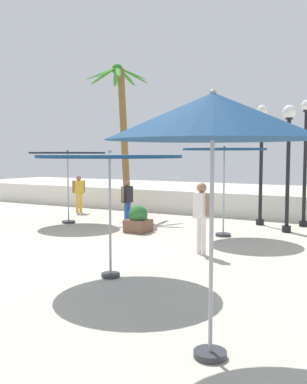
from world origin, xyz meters
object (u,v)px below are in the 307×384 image
patio_umbrella_2 (224,154)px  patio_umbrella_0 (213,118)px  guest_1 (201,211)px  lamp_post_1 (288,148)px  patio_umbrella_1 (110,160)px  lamp_post_0 (305,150)px  palm_tree_1 (122,120)px  guest_2 (79,190)px  lamp_post_2 (261,154)px  guest_0 (127,198)px  planter (138,220)px  patio_umbrella_4 (68,156)px

patio_umbrella_2 → patio_umbrella_0: bearing=-70.3°
guest_1 → patio_umbrella_2: bearing=99.2°
lamp_post_1 → patio_umbrella_1: bearing=-104.7°
lamp_post_0 → guest_1: (-1.30, -5.61, -1.49)m
palm_tree_1 → guest_2: palm_tree_1 is taller
patio_umbrella_2 → guest_2: 7.63m
guest_2 → patio_umbrella_0: bearing=-44.6°
patio_umbrella_2 → palm_tree_1: (-5.41, 2.73, 1.38)m
patio_umbrella_0 → patio_umbrella_2: 8.19m
patio_umbrella_2 → lamp_post_0: 3.46m
guest_2 → patio_umbrella_2: bearing=-16.3°
lamp_post_2 → guest_2: lamp_post_2 is taller
guest_0 → guest_1: (4.06, -2.96, 0.14)m
patio_umbrella_1 → guest_1: size_ratio=1.61×
patio_umbrella_2 → planter: size_ratio=3.18×
lamp_post_0 → lamp_post_1: (-0.24, -1.40, 0.06)m
patio_umbrella_1 → patio_umbrella_0: bearing=-36.9°
lamp_post_0 → guest_2: (-8.90, -0.90, -1.63)m
lamp_post_1 → guest_0: bearing=-166.3°
lamp_post_0 → guest_0: 6.20m
lamp_post_0 → guest_2: 9.09m
patio_umbrella_0 → palm_tree_1: bearing=128.1°
palm_tree_1 → lamp_post_1: palm_tree_1 is taller
lamp_post_1 → planter: 5.16m
patio_umbrella_1 → guest_1: patio_umbrella_1 is taller
lamp_post_2 → planter: bearing=-131.4°
patio_umbrella_0 → lamp_post_0: lamp_post_0 is taller
patio_umbrella_1 → lamp_post_0: lamp_post_0 is taller
lamp_post_2 → palm_tree_1: bearing=179.1°
patio_umbrella_2 → palm_tree_1: size_ratio=0.45×
patio_umbrella_1 → guest_2: (-6.84, 7.47, -1.40)m
guest_0 → lamp_post_2: bearing=29.8°
patio_umbrella_4 → planter: (3.13, -0.37, -1.98)m
patio_umbrella_2 → lamp_post_0: (1.72, 3.00, 0.11)m
palm_tree_1 → planter: 5.61m
lamp_post_0 → planter: size_ratio=4.97×
lamp_post_2 → guest_2: bearing=-176.0°
patio_umbrella_1 → patio_umbrella_4: bearing=136.7°
patio_umbrella_2 → lamp_post_1: size_ratio=0.69×
lamp_post_1 → guest_0: size_ratio=2.54×
patio_umbrella_2 → guest_1: size_ratio=1.54×
lamp_post_2 → patio_umbrella_4: bearing=-154.1°
patio_umbrella_1 → patio_umbrella_2: size_ratio=1.05×
patio_umbrella_0 → lamp_post_2: lamp_post_2 is taller
lamp_post_2 → guest_2: (-7.52, -0.53, -1.51)m
lamp_post_0 → palm_tree_1: bearing=-177.8°
lamp_post_0 → guest_1: lamp_post_0 is taller
patio_umbrella_0 → patio_umbrella_4: 11.25m
patio_umbrella_4 → guest_2: patio_umbrella_4 is taller
patio_umbrella_2 → patio_umbrella_4: bearing=-177.0°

